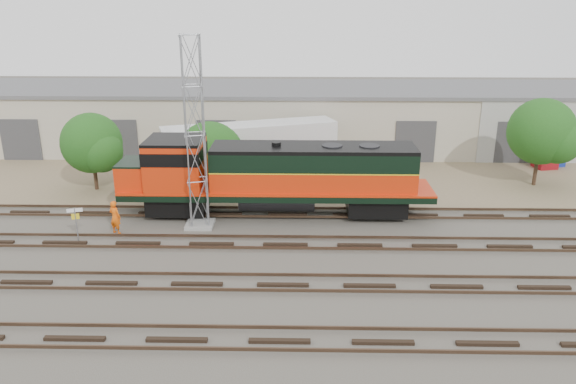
{
  "coord_description": "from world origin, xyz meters",
  "views": [
    {
      "loc": [
        0.72,
        -26.11,
        12.64
      ],
      "look_at": [
        0.08,
        4.0,
        2.2
      ],
      "focal_mm": 35.0,
      "sensor_mm": 36.0,
      "label": 1
    }
  ],
  "objects_px": {
    "locomotive": "(271,175)",
    "semi_trailer": "(254,143)",
    "signal_tower": "(195,138)",
    "worker": "(115,217)"
  },
  "relations": [
    {
      "from": "signal_tower",
      "to": "worker",
      "type": "height_order",
      "value": "signal_tower"
    },
    {
      "from": "signal_tower",
      "to": "semi_trailer",
      "type": "height_order",
      "value": "signal_tower"
    },
    {
      "from": "worker",
      "to": "locomotive",
      "type": "bearing_deg",
      "value": -137.84
    },
    {
      "from": "locomotive",
      "to": "signal_tower",
      "type": "height_order",
      "value": "signal_tower"
    },
    {
      "from": "locomotive",
      "to": "semi_trailer",
      "type": "bearing_deg",
      "value": 101.39
    },
    {
      "from": "locomotive",
      "to": "signal_tower",
      "type": "bearing_deg",
      "value": -155.92
    },
    {
      "from": "signal_tower",
      "to": "worker",
      "type": "relative_size",
      "value": 5.58
    },
    {
      "from": "semi_trailer",
      "to": "locomotive",
      "type": "bearing_deg",
      "value": -97.78
    },
    {
      "from": "signal_tower",
      "to": "semi_trailer",
      "type": "xyz_separation_m",
      "value": [
        2.45,
        10.01,
        -2.79
      ]
    },
    {
      "from": "worker",
      "to": "semi_trailer",
      "type": "bearing_deg",
      "value": -99.01
    }
  ]
}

